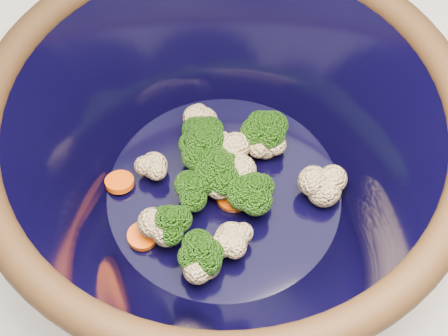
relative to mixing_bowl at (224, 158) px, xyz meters
The scene contains 2 objects.
mixing_bowl is the anchor object (origin of this frame).
vegetable_pile 0.03m from the mixing_bowl, 152.93° to the left, with size 0.20×0.17×0.05m.
Camera 1 is at (-0.06, -0.30, 1.45)m, focal length 50.00 mm.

